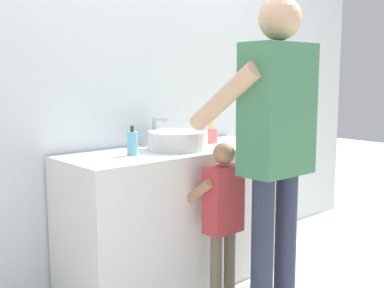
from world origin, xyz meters
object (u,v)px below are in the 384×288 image
object	(u,v)px
toothbrush_cup	(212,135)
adult_parent	(275,130)
soap_bottle	(132,143)
child_toddler	(222,209)

from	to	relation	value
toothbrush_cup	adult_parent	xyz separation A→B (m)	(-0.22, -0.69, 0.11)
soap_bottle	toothbrush_cup	bearing A→B (deg)	5.82
child_toddler	adult_parent	distance (m)	0.52
soap_bottle	child_toddler	xyz separation A→B (m)	(0.32, -0.39, -0.35)
adult_parent	child_toddler	bearing A→B (deg)	118.97
toothbrush_cup	soap_bottle	bearing A→B (deg)	-174.18
child_toddler	adult_parent	xyz separation A→B (m)	(0.13, -0.24, 0.45)
toothbrush_cup	adult_parent	distance (m)	0.74
toothbrush_cup	adult_parent	world-z (taller)	adult_parent
toothbrush_cup	soap_bottle	size ratio (longest dim) A/B	1.25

